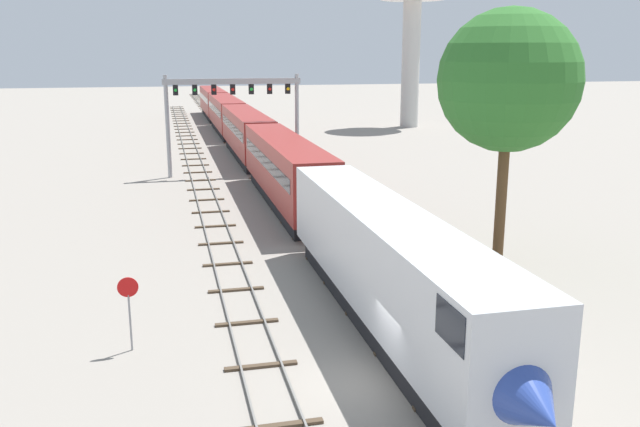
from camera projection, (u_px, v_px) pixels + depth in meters
ground_plane at (372, 383)px, 22.63m from camera, size 400.00×400.00×0.00m
track_main at (236, 144)px, 79.82m from camera, size 2.60×200.00×0.16m
track_near at (199, 176)px, 59.67m from camera, size 2.60×160.00×0.16m
passenger_train at (246, 133)px, 69.93m from camera, size 3.04×112.82×4.80m
signal_gantry at (233, 101)px, 59.12m from camera, size 12.10×0.49×8.92m
stop_sign at (129, 303)px, 24.66m from camera, size 0.76×0.08×2.88m
trackside_tree_left at (509, 81)px, 33.19m from camera, size 7.13×7.13×13.06m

